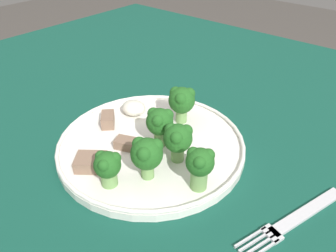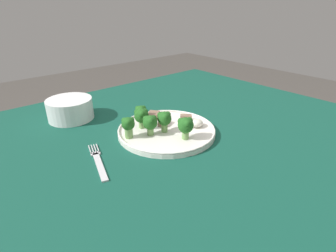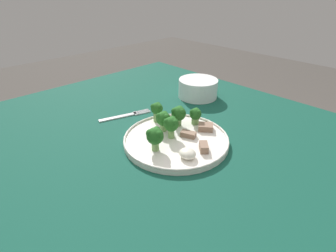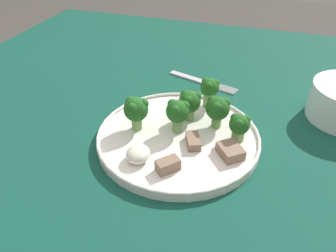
{
  "view_description": "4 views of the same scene",
  "coord_description": "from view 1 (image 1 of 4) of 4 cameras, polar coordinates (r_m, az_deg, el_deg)",
  "views": [
    {
      "loc": [
        -0.29,
        0.34,
        1.05
      ],
      "look_at": [
        -0.02,
        0.03,
        0.77
      ],
      "focal_mm": 35.0,
      "sensor_mm": 36.0,
      "label": 1
    },
    {
      "loc": [
        -0.46,
        -0.47,
        1.09
      ],
      "look_at": [
        -0.01,
        0.04,
        0.76
      ],
      "focal_mm": 28.0,
      "sensor_mm": 36.0,
      "label": 2
    },
    {
      "loc": [
        0.42,
        -0.38,
        1.12
      ],
      "look_at": [
        -0.03,
        0.05,
        0.78
      ],
      "focal_mm": 28.0,
      "sensor_mm": 36.0,
      "label": 3
    },
    {
      "loc": [
        0.43,
        0.18,
        1.1
      ],
      "look_at": [
        0.01,
        0.04,
        0.77
      ],
      "focal_mm": 35.0,
      "sensor_mm": 36.0,
      "label": 4
    }
  ],
  "objects": [
    {
      "name": "fork",
      "position": [
        0.44,
        21.21,
        -14.93
      ],
      "size": [
        0.07,
        0.17,
        0.0
      ],
      "color": "silver",
      "rests_on": "table"
    },
    {
      "name": "meat_slice_front_slice",
      "position": [
        0.49,
        -6.84,
        -3.14
      ],
      "size": [
        0.05,
        0.04,
        0.01
      ],
      "color": "#846651",
      "rests_on": "dinner_plate"
    },
    {
      "name": "sauce_dollop",
      "position": [
        0.57,
        -6.0,
        3.18
      ],
      "size": [
        0.04,
        0.04,
        0.02
      ],
      "color": "silver",
      "rests_on": "dinner_plate"
    },
    {
      "name": "meat_slice_middle_slice",
      "position": [
        0.55,
        -10.43,
        1.1
      ],
      "size": [
        0.04,
        0.04,
        0.02
      ],
      "color": "#846651",
      "rests_on": "dinner_plate"
    },
    {
      "name": "broccoli_floret_center_back",
      "position": [
        0.45,
        1.72,
        -2.18
      ],
      "size": [
        0.04,
        0.04,
        0.06
      ],
      "color": "#709E56",
      "rests_on": "dinner_plate"
    },
    {
      "name": "meat_slice_rear_slice",
      "position": [
        0.47,
        -13.27,
        -6.15
      ],
      "size": [
        0.05,
        0.05,
        0.02
      ],
      "color": "#846651",
      "rests_on": "dinner_plate"
    },
    {
      "name": "broccoli_floret_back_left",
      "position": [
        0.42,
        -10.49,
        -6.85
      ],
      "size": [
        0.04,
        0.04,
        0.05
      ],
      "color": "#709E56",
      "rests_on": "dinner_plate"
    },
    {
      "name": "table",
      "position": [
        0.6,
        0.2,
        -7.49
      ],
      "size": [
        1.3,
        1.14,
        0.73
      ],
      "color": "#114738",
      "rests_on": "ground_plane"
    },
    {
      "name": "broccoli_floret_near_rim_left",
      "position": [
        0.41,
        5.57,
        -6.66
      ],
      "size": [
        0.04,
        0.04,
        0.06
      ],
      "color": "#709E56",
      "rests_on": "dinner_plate"
    },
    {
      "name": "dinner_plate",
      "position": [
        0.51,
        -2.93,
        -3.19
      ],
      "size": [
        0.29,
        0.29,
        0.02
      ],
      "color": "white",
      "rests_on": "table"
    },
    {
      "name": "broccoli_floret_center_left",
      "position": [
        0.48,
        -1.46,
        0.68
      ],
      "size": [
        0.04,
        0.04,
        0.06
      ],
      "color": "#709E56",
      "rests_on": "dinner_plate"
    },
    {
      "name": "broccoli_floret_mid_cluster",
      "position": [
        0.42,
        -3.72,
        -4.85
      ],
      "size": [
        0.04,
        0.04,
        0.06
      ],
      "color": "#709E56",
      "rests_on": "dinner_plate"
    },
    {
      "name": "broccoli_floret_front_left",
      "position": [
        0.53,
        2.4,
        4.48
      ],
      "size": [
        0.04,
        0.04,
        0.06
      ],
      "color": "#709E56",
      "rests_on": "dinner_plate"
    }
  ]
}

